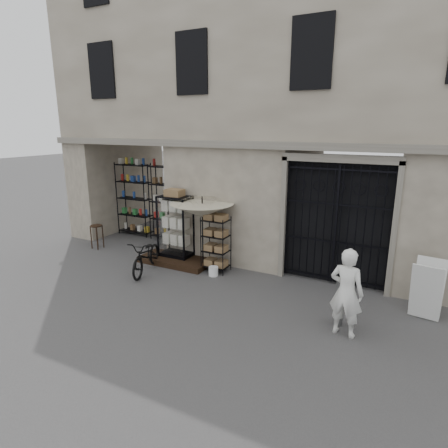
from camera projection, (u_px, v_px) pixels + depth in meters
The scene contains 15 objects.
ground at pixel (227, 304), 8.00m from camera, with size 80.00×80.00×0.00m, color black.
main_building at pixel (293, 96), 10.29m from camera, with size 14.00×4.00×9.00m, color #AA9F8B.
shop_recess at pixel (142, 196), 12.02m from camera, with size 3.00×1.70×3.00m, color black.
shop_shelving at pixel (151, 201), 12.54m from camera, with size 2.70×0.50×2.50m, color black.
iron_gate at pixel (337, 222), 8.80m from camera, with size 2.50×0.21×3.00m.
step_platform at pixel (175, 260), 10.38m from camera, with size 2.00×0.90×0.15m, color black.
display_cabinet at pixel (176, 230), 10.35m from camera, with size 0.98×0.80×1.84m.
wire_rack at pixel (216, 245), 9.66m from camera, with size 0.66×0.49×1.46m.
market_umbrella at pixel (202, 207), 9.62m from camera, with size 1.76×1.78×2.34m.
white_bucket at pixel (213, 271), 9.50m from camera, with size 0.24×0.24×0.23m, color white.
bicycle at pixel (147, 272), 9.77m from camera, with size 0.59×0.89×1.69m, color black.
wooden_stool at pixel (97, 236), 11.57m from camera, with size 0.43×0.43×0.74m.
steel_bollard at pixel (339, 303), 7.06m from camera, with size 0.16×0.16×0.90m, color slate.
shopkeeper at pixel (343, 334), 6.86m from camera, with size 0.60×1.65×0.40m, color white.
easel_sign at pixel (427, 290), 7.30m from camera, with size 0.63×0.71×1.16m.
Camera 1 is at (3.29, -6.52, 3.70)m, focal length 30.00 mm.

